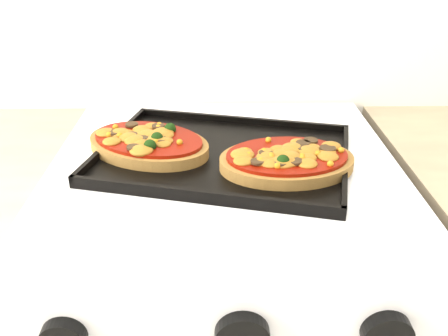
{
  "coord_description": "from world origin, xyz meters",
  "views": [
    {
      "loc": [
        -0.03,
        0.95,
        1.29
      ],
      "look_at": [
        -0.02,
        1.66,
        0.92
      ],
      "focal_mm": 40.0,
      "sensor_mm": 36.0,
      "label": 1
    }
  ],
  "objects": [
    {
      "name": "control_panel",
      "position": [
        -0.02,
        1.39,
        0.85
      ],
      "size": [
        0.6,
        0.02,
        0.09
      ],
      "primitive_type": "cube",
      "color": "white",
      "rests_on": "stove"
    },
    {
      "name": "knob_right",
      "position": [
        0.16,
        1.37,
        0.85
      ],
      "size": [
        0.06,
        0.02,
        0.06
      ],
      "primitive_type": "cylinder",
      "rotation": [
        1.57,
        0.0,
        0.0
      ],
      "color": "black",
      "rests_on": "control_panel"
    },
    {
      "name": "pizza_left",
      "position": [
        -0.15,
        1.73,
        0.94
      ],
      "size": [
        0.27,
        0.23,
        0.03
      ],
      "primitive_type": null,
      "rotation": [
        0.0,
        0.0,
        -0.47
      ],
      "color": "olive",
      "rests_on": "baking_tray"
    },
    {
      "name": "baking_tray",
      "position": [
        -0.02,
        1.71,
        0.92
      ],
      "size": [
        0.47,
        0.39,
        0.02
      ],
      "primitive_type": "cube",
      "rotation": [
        0.0,
        0.0,
        -0.24
      ],
      "color": "black",
      "rests_on": "stove"
    },
    {
      "name": "pizza_right",
      "position": [
        0.08,
        1.66,
        0.94
      ],
      "size": [
        0.23,
        0.17,
        0.03
      ],
      "primitive_type": null,
      "rotation": [
        0.0,
        0.0,
        0.08
      ],
      "color": "olive",
      "rests_on": "baking_tray"
    }
  ]
}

